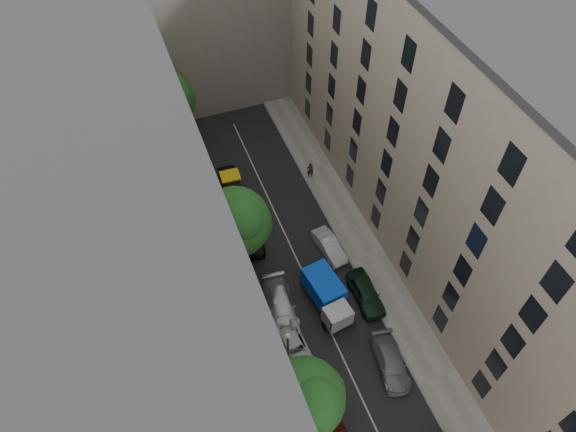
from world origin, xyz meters
name	(u,v)px	position (x,y,z in m)	size (l,w,h in m)	color
ground	(304,276)	(0.00, 0.00, 0.00)	(120.00, 120.00, 0.00)	#4C4C49
road_surface	(304,276)	(0.00, 0.00, 0.01)	(8.00, 44.00, 0.02)	black
sidewalk_left	(238,296)	(-5.50, 0.00, 0.07)	(3.00, 44.00, 0.15)	gray
sidewalk_right	(367,256)	(5.50, 0.00, 0.07)	(3.00, 44.00, 0.15)	gray
building_left	(138,237)	(-11.00, 0.00, 10.00)	(8.00, 44.00, 20.00)	#53504D
building_right	(455,150)	(11.00, 0.00, 10.00)	(8.00, 44.00, 20.00)	tan
building_endcap	(203,4)	(0.00, 28.00, 9.00)	(18.00, 12.00, 18.00)	gray
tarp_truck	(327,296)	(0.60, -3.00, 1.28)	(2.62, 5.28, 2.33)	black
car_left_2	(294,349)	(-3.14, -5.80, 0.64)	(2.13, 4.63, 1.29)	silver
car_left_3	(281,305)	(-2.80, -2.20, 0.73)	(2.04, 5.01, 1.45)	#B9BABF
car_left_4	(252,236)	(-2.82, 4.75, 0.75)	(1.78, 4.42, 1.51)	black
car_left_5	(231,185)	(-2.80, 11.00, 0.73)	(1.54, 4.43, 1.46)	black
car_right_1	(391,362)	(2.80, -9.12, 0.65)	(1.83, 4.49, 1.30)	slate
car_right_2	(366,293)	(3.60, -3.52, 0.75)	(1.77, 4.41, 1.50)	black
car_right_3	(329,246)	(2.80, 1.60, 0.64)	(1.36, 3.91, 1.29)	silver
tree_near	(307,400)	(-4.50, -11.34, 6.07)	(4.91, 4.57, 8.67)	#382619
tree_mid	(237,224)	(-4.50, 2.05, 6.07)	(5.42, 5.17, 8.86)	#382619
tree_far	(165,99)	(-6.30, 19.00, 5.40)	(5.58, 5.35, 8.11)	#382619
lamp_post	(288,353)	(-4.20, -7.49, 4.11)	(0.36, 0.36, 6.43)	#175222
pedestrian	(310,170)	(4.50, 10.00, 0.98)	(0.61, 0.40, 1.66)	black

